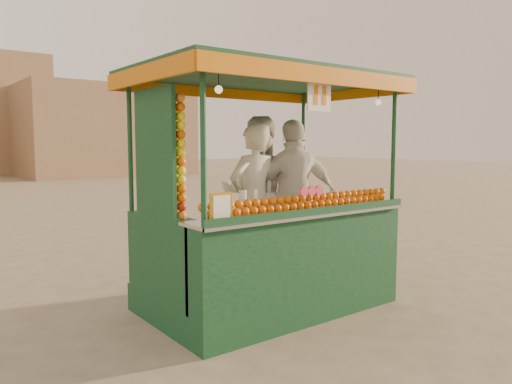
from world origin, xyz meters
TOP-DOWN VIEW (x-y plane):
  - ground at (0.00, 0.00)m, footprint 90.00×90.00m
  - building_right at (7.00, 24.00)m, footprint 9.00×6.00m
  - juice_cart at (0.01, 0.10)m, footprint 2.83×1.83m
  - vendor_left at (0.01, 0.35)m, footprint 0.64×0.43m
  - vendor_middle at (0.28, 0.64)m, footprint 1.13×1.11m
  - vendor_right at (0.53, 0.25)m, footprint 1.14×0.77m

SIDE VIEW (x-z plane):
  - ground at x=0.00m, z-range 0.00..0.00m
  - juice_cart at x=0.01m, z-range -0.45..2.12m
  - vendor_left at x=0.01m, z-range 0.30..2.04m
  - vendor_right at x=0.53m, z-range 0.30..2.10m
  - vendor_middle at x=0.28m, z-range 0.30..2.14m
  - building_right at x=7.00m, z-range 0.00..5.00m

